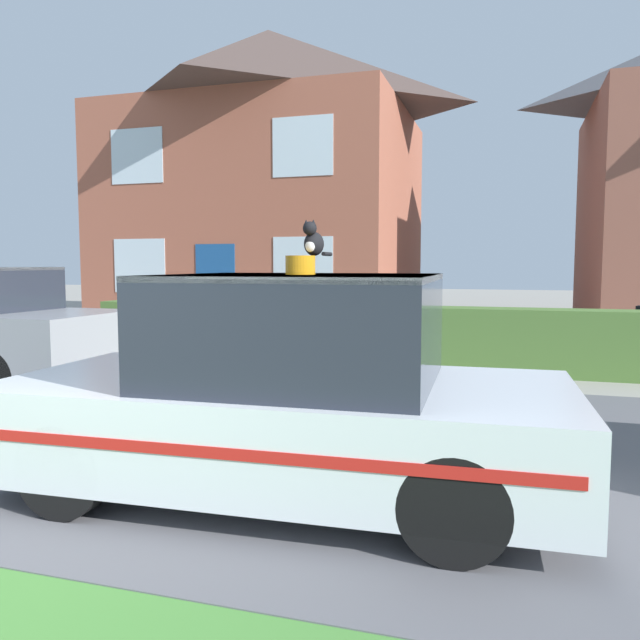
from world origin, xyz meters
TOP-DOWN VIEW (x-y plane):
  - road_strip at (0.00, 3.57)m, footprint 28.00×5.72m
  - garden_hedge at (1.28, 7.77)m, footprint 10.77×0.63m
  - police_car at (1.32, 2.23)m, footprint 4.00×1.97m
  - cat at (1.44, 2.40)m, footprint 0.17×0.28m
  - house_left at (-3.75, 14.64)m, footprint 7.99×6.85m

SIDE VIEW (x-z plane):
  - road_strip at x=0.00m, z-range 0.00..0.01m
  - garden_hedge at x=1.28m, z-range 0.00..0.98m
  - police_car at x=1.32m, z-range -0.12..1.56m
  - cat at x=1.44m, z-range 1.67..1.92m
  - house_left at x=-3.75m, z-range 0.08..8.11m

